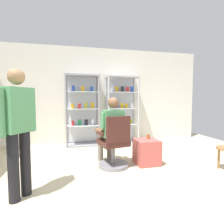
{
  "coord_description": "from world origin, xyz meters",
  "views": [
    {
      "loc": [
        -0.82,
        -2.09,
        1.25
      ],
      "look_at": [
        -0.05,
        1.34,
        1.0
      ],
      "focal_mm": 28.28,
      "sensor_mm": 36.0,
      "label": 1
    }
  ],
  "objects_px": {
    "display_cabinet_right": "(121,109)",
    "office_chair": "(114,146)",
    "seated_shopkeeper": "(111,128)",
    "tea_glass": "(148,136)",
    "storage_crate": "(147,152)",
    "display_cabinet_left": "(83,110)",
    "standing_customer": "(18,125)"
  },
  "relations": [
    {
      "from": "display_cabinet_right",
      "to": "storage_crate",
      "type": "bearing_deg",
      "value": -89.12
    },
    {
      "from": "seated_shopkeeper",
      "to": "standing_customer",
      "type": "xyz_separation_m",
      "value": [
        -1.37,
        -0.87,
        0.22
      ]
    },
    {
      "from": "display_cabinet_right",
      "to": "tea_glass",
      "type": "bearing_deg",
      "value": -86.93
    },
    {
      "from": "display_cabinet_left",
      "to": "display_cabinet_right",
      "type": "relative_size",
      "value": 1.0
    },
    {
      "from": "seated_shopkeeper",
      "to": "office_chair",
      "type": "bearing_deg",
      "value": -77.84
    },
    {
      "from": "display_cabinet_left",
      "to": "standing_customer",
      "type": "xyz_separation_m",
      "value": [
        -0.93,
        -2.49,
        -0.03
      ]
    },
    {
      "from": "office_chair",
      "to": "storage_crate",
      "type": "relative_size",
      "value": 2.02
    },
    {
      "from": "storage_crate",
      "to": "tea_glass",
      "type": "relative_size",
      "value": 5.3
    },
    {
      "from": "office_chair",
      "to": "tea_glass",
      "type": "bearing_deg",
      "value": 9.69
    },
    {
      "from": "office_chair",
      "to": "seated_shopkeeper",
      "type": "xyz_separation_m",
      "value": [
        -0.03,
        0.16,
        0.32
      ]
    },
    {
      "from": "tea_glass",
      "to": "display_cabinet_right",
      "type": "bearing_deg",
      "value": 93.07
    },
    {
      "from": "tea_glass",
      "to": "standing_customer",
      "type": "distance_m",
      "value": 2.31
    },
    {
      "from": "display_cabinet_left",
      "to": "storage_crate",
      "type": "bearing_deg",
      "value": -56.84
    },
    {
      "from": "display_cabinet_right",
      "to": "office_chair",
      "type": "distance_m",
      "value": 1.97
    },
    {
      "from": "seated_shopkeeper",
      "to": "tea_glass",
      "type": "distance_m",
      "value": 0.78
    },
    {
      "from": "display_cabinet_left",
      "to": "seated_shopkeeper",
      "type": "distance_m",
      "value": 1.69
    },
    {
      "from": "office_chair",
      "to": "seated_shopkeeper",
      "type": "height_order",
      "value": "seated_shopkeeper"
    },
    {
      "from": "display_cabinet_left",
      "to": "office_chair",
      "type": "distance_m",
      "value": 1.92
    },
    {
      "from": "display_cabinet_right",
      "to": "office_chair",
      "type": "height_order",
      "value": "display_cabinet_right"
    },
    {
      "from": "tea_glass",
      "to": "storage_crate",
      "type": "bearing_deg",
      "value": -131.18
    },
    {
      "from": "seated_shopkeeper",
      "to": "storage_crate",
      "type": "xyz_separation_m",
      "value": [
        0.69,
        -0.11,
        -0.47
      ]
    },
    {
      "from": "standing_customer",
      "to": "storage_crate",
      "type": "bearing_deg",
      "value": 20.35
    },
    {
      "from": "office_chair",
      "to": "tea_glass",
      "type": "xyz_separation_m",
      "value": [
        0.72,
        0.12,
        0.13
      ]
    },
    {
      "from": "office_chair",
      "to": "standing_customer",
      "type": "relative_size",
      "value": 0.59
    },
    {
      "from": "display_cabinet_left",
      "to": "seated_shopkeeper",
      "type": "relative_size",
      "value": 1.47
    },
    {
      "from": "storage_crate",
      "to": "standing_customer",
      "type": "distance_m",
      "value": 2.3
    },
    {
      "from": "display_cabinet_left",
      "to": "standing_customer",
      "type": "relative_size",
      "value": 1.17
    },
    {
      "from": "seated_shopkeeper",
      "to": "tea_glass",
      "type": "bearing_deg",
      "value": -2.83
    },
    {
      "from": "display_cabinet_right",
      "to": "tea_glass",
      "type": "height_order",
      "value": "display_cabinet_right"
    },
    {
      "from": "display_cabinet_left",
      "to": "display_cabinet_right",
      "type": "xyz_separation_m",
      "value": [
        1.1,
        -0.0,
        0.01
      ]
    },
    {
      "from": "display_cabinet_right",
      "to": "standing_customer",
      "type": "bearing_deg",
      "value": -129.22
    },
    {
      "from": "tea_glass",
      "to": "standing_customer",
      "type": "height_order",
      "value": "standing_customer"
    }
  ]
}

